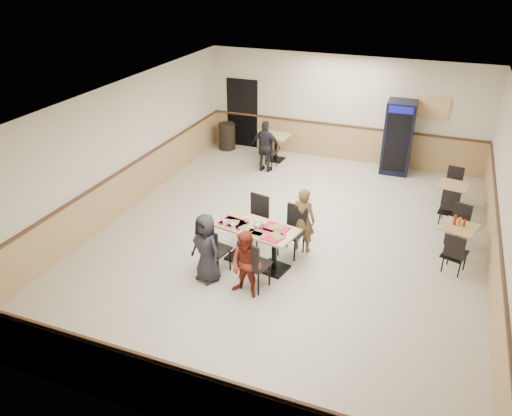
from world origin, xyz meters
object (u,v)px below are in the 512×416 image
at_px(main_table, 257,239).
at_px(trash_bin, 227,136).
at_px(lone_diner, 266,147).
at_px(back_table, 276,144).
at_px(diner_woman_right, 247,265).
at_px(side_table_near, 457,237).
at_px(side_table_far, 452,194).
at_px(pepsi_cooler, 398,137).
at_px(diner_man_opposite, 303,220).
at_px(diner_woman_left, 206,248).

relative_size(main_table, trash_bin, 2.07).
relative_size(lone_diner, back_table, 1.89).
relative_size(diner_woman_right, side_table_near, 1.58).
distance_m(side_table_far, pepsi_cooler, 2.59).
bearing_deg(side_table_far, pepsi_cooler, 127.13).
height_order(diner_man_opposite, pepsi_cooler, pepsi_cooler).
bearing_deg(back_table, side_table_far, -18.42).
distance_m(main_table, back_table, 5.49).
xyz_separation_m(lone_diner, back_table, (0.00, 0.87, -0.21)).
relative_size(side_table_near, back_table, 1.06).
bearing_deg(side_table_near, diner_man_opposite, -163.76).
height_order(main_table, trash_bin, main_table).
height_order(lone_diner, pepsi_cooler, pepsi_cooler).
xyz_separation_m(main_table, side_table_far, (3.44, 3.66, -0.08)).
xyz_separation_m(side_table_near, back_table, (-5.07, 3.61, 0.05)).
bearing_deg(lone_diner, diner_man_opposite, 120.53).
relative_size(diner_man_opposite, trash_bin, 1.71).
bearing_deg(main_table, diner_woman_right, -67.62).
bearing_deg(diner_man_opposite, pepsi_cooler, -100.08).
bearing_deg(trash_bin, back_table, -11.51).
bearing_deg(pepsi_cooler, back_table, -174.87).
distance_m(back_table, pepsi_cooler, 3.42).
bearing_deg(side_table_near, diner_woman_left, -149.77).
relative_size(diner_woman_left, back_table, 1.77).
distance_m(diner_woman_right, trash_bin, 7.45).
height_order(diner_woman_left, back_table, diner_woman_left).
distance_m(diner_woman_left, side_table_near, 4.97).
distance_m(diner_woman_left, diner_man_opposite, 2.13).
distance_m(diner_woman_left, side_table_far, 6.09).
bearing_deg(back_table, diner_woman_left, -82.79).
height_order(side_table_near, trash_bin, trash_bin).
relative_size(diner_woman_right, side_table_far, 1.70).
bearing_deg(lone_diner, diner_woman_right, 106.80).
distance_m(diner_man_opposite, back_table, 4.95).
bearing_deg(diner_man_opposite, side_table_far, -130.09).
xyz_separation_m(diner_woman_right, back_table, (-1.64, 6.29, -0.13)).
height_order(lone_diner, side_table_near, lone_diner).
height_order(lone_diner, side_table_far, lone_diner).
bearing_deg(trash_bin, side_table_near, -30.29).
xyz_separation_m(diner_man_opposite, side_table_far, (2.77, 2.84, -0.22)).
bearing_deg(diner_woman_left, pepsi_cooler, 90.08).
xyz_separation_m(main_table, diner_man_opposite, (0.68, 0.82, 0.14)).
relative_size(diner_man_opposite, side_table_near, 1.71).
distance_m(diner_woman_left, trash_bin, 6.93).
xyz_separation_m(pepsi_cooler, trash_bin, (-5.08, -0.04, -0.59)).
xyz_separation_m(diner_woman_left, pepsi_cooler, (2.59, 6.51, 0.32)).
distance_m(lone_diner, side_table_near, 5.77).
bearing_deg(diner_woman_left, side_table_far, 69.18).
distance_m(diner_woman_left, back_table, 6.16).
bearing_deg(diner_woman_right, side_table_near, 48.88).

